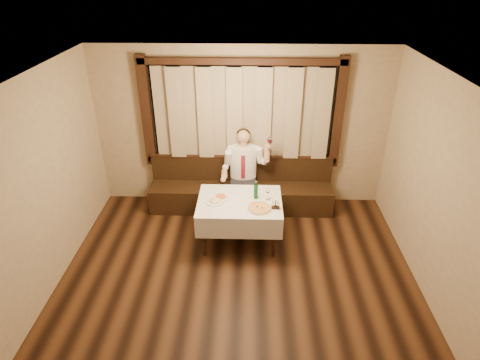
{
  "coord_description": "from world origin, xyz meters",
  "views": [
    {
      "loc": [
        0.15,
        -3.43,
        3.96
      ],
      "look_at": [
        0.0,
        1.9,
        1.0
      ],
      "focal_mm": 30.0,
      "sensor_mm": 36.0,
      "label": 1
    }
  ],
  "objects_px": {
    "pasta_cream": "(215,200)",
    "seated_man": "(244,166)",
    "pizza": "(259,208)",
    "cruet_caddy": "(276,206)",
    "banquette": "(241,191)",
    "pasta_red": "(221,196)",
    "dining_table": "(240,206)",
    "green_bottle": "(256,191)"
  },
  "relations": [
    {
      "from": "banquette",
      "to": "pasta_cream",
      "type": "xyz_separation_m",
      "value": [
        -0.37,
        -1.07,
        0.49
      ]
    },
    {
      "from": "banquette",
      "to": "pasta_red",
      "type": "height_order",
      "value": "banquette"
    },
    {
      "from": "dining_table",
      "to": "seated_man",
      "type": "relative_size",
      "value": 0.85
    },
    {
      "from": "banquette",
      "to": "pasta_cream",
      "type": "bearing_deg",
      "value": -108.97
    },
    {
      "from": "seated_man",
      "to": "pizza",
      "type": "bearing_deg",
      "value": -77.68
    },
    {
      "from": "green_bottle",
      "to": "seated_man",
      "type": "xyz_separation_m",
      "value": [
        -0.2,
        0.86,
        -0.02
      ]
    },
    {
      "from": "banquette",
      "to": "dining_table",
      "type": "relative_size",
      "value": 2.52
    },
    {
      "from": "pizza",
      "to": "pasta_cream",
      "type": "height_order",
      "value": "pasta_cream"
    },
    {
      "from": "dining_table",
      "to": "pizza",
      "type": "xyz_separation_m",
      "value": [
        0.29,
        -0.22,
        0.12
      ]
    },
    {
      "from": "banquette",
      "to": "seated_man",
      "type": "distance_m",
      "value": 0.56
    },
    {
      "from": "pasta_cream",
      "to": "pasta_red",
      "type": "bearing_deg",
      "value": 57.2
    },
    {
      "from": "banquette",
      "to": "cruet_caddy",
      "type": "distance_m",
      "value": 1.42
    },
    {
      "from": "banquette",
      "to": "pizza",
      "type": "xyz_separation_m",
      "value": [
        0.29,
        -1.25,
        0.46
      ]
    },
    {
      "from": "pizza",
      "to": "pasta_cream",
      "type": "distance_m",
      "value": 0.68
    },
    {
      "from": "green_bottle",
      "to": "banquette",
      "type": "bearing_deg",
      "value": 104.4
    },
    {
      "from": "pizza",
      "to": "pasta_red",
      "type": "xyz_separation_m",
      "value": [
        -0.58,
        0.3,
        0.02
      ]
    },
    {
      "from": "banquette",
      "to": "cruet_caddy",
      "type": "bearing_deg",
      "value": -66.64
    },
    {
      "from": "banquette",
      "to": "dining_table",
      "type": "xyz_separation_m",
      "value": [
        0.0,
        -1.02,
        0.34
      ]
    },
    {
      "from": "banquette",
      "to": "seated_man",
      "type": "bearing_deg",
      "value": -66.1
    },
    {
      "from": "pizza",
      "to": "pasta_red",
      "type": "relative_size",
      "value": 1.38
    },
    {
      "from": "seated_man",
      "to": "pasta_cream",
      "type": "bearing_deg",
      "value": -112.62
    },
    {
      "from": "pasta_red",
      "to": "seated_man",
      "type": "relative_size",
      "value": 0.17
    },
    {
      "from": "green_bottle",
      "to": "pasta_red",
      "type": "bearing_deg",
      "value": 179.83
    },
    {
      "from": "pasta_cream",
      "to": "cruet_caddy",
      "type": "relative_size",
      "value": 2.22
    },
    {
      "from": "pizza",
      "to": "seated_man",
      "type": "bearing_deg",
      "value": 102.32
    },
    {
      "from": "pasta_cream",
      "to": "seated_man",
      "type": "height_order",
      "value": "seated_man"
    },
    {
      "from": "seated_man",
      "to": "cruet_caddy",
      "type": "bearing_deg",
      "value": -66.68
    },
    {
      "from": "dining_table",
      "to": "green_bottle",
      "type": "distance_m",
      "value": 0.34
    },
    {
      "from": "pasta_red",
      "to": "banquette",
      "type": "bearing_deg",
      "value": 73.08
    },
    {
      "from": "banquette",
      "to": "green_bottle",
      "type": "distance_m",
      "value": 1.14
    },
    {
      "from": "pizza",
      "to": "cruet_caddy",
      "type": "height_order",
      "value": "cruet_caddy"
    },
    {
      "from": "pasta_red",
      "to": "cruet_caddy",
      "type": "height_order",
      "value": "cruet_caddy"
    },
    {
      "from": "pasta_red",
      "to": "seated_man",
      "type": "height_order",
      "value": "seated_man"
    },
    {
      "from": "pizza",
      "to": "cruet_caddy",
      "type": "distance_m",
      "value": 0.24
    },
    {
      "from": "dining_table",
      "to": "green_bottle",
      "type": "bearing_deg",
      "value": 16.66
    },
    {
      "from": "banquette",
      "to": "green_bottle",
      "type": "bearing_deg",
      "value": -75.6
    },
    {
      "from": "dining_table",
      "to": "seated_man",
      "type": "xyz_separation_m",
      "value": [
        0.04,
        0.93,
        0.21
      ]
    },
    {
      "from": "pizza",
      "to": "seated_man",
      "type": "relative_size",
      "value": 0.24
    },
    {
      "from": "banquette",
      "to": "seated_man",
      "type": "relative_size",
      "value": 2.14
    },
    {
      "from": "banquette",
      "to": "pizza",
      "type": "bearing_deg",
      "value": -76.79
    },
    {
      "from": "pasta_red",
      "to": "green_bottle",
      "type": "relative_size",
      "value": 0.87
    },
    {
      "from": "pasta_red",
      "to": "green_bottle",
      "type": "distance_m",
      "value": 0.54
    }
  ]
}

